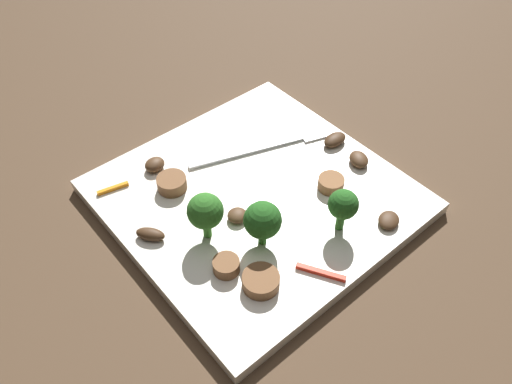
# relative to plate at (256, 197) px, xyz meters

# --- Properties ---
(ground_plane) EXTENTS (1.40, 1.40, 0.00)m
(ground_plane) POSITION_rel_plate_xyz_m (0.00, 0.00, -0.01)
(ground_plane) COLOR #4C3826
(plate) EXTENTS (0.30, 0.30, 0.02)m
(plate) POSITION_rel_plate_xyz_m (0.00, 0.00, 0.00)
(plate) COLOR white
(plate) RESTS_ON ground_plane
(fork) EXTENTS (0.17, 0.07, 0.00)m
(fork) POSITION_rel_plate_xyz_m (0.06, 0.04, 0.01)
(fork) COLOR silver
(fork) RESTS_ON plate
(broccoli_floret_0) EXTENTS (0.03, 0.03, 0.05)m
(broccoli_floret_0) POSITION_rel_plate_xyz_m (0.03, -0.09, 0.04)
(broccoli_floret_0) COLOR #296420
(broccoli_floret_0) RESTS_ON plate
(broccoli_floret_1) EXTENTS (0.04, 0.04, 0.06)m
(broccoli_floret_1) POSITION_rel_plate_xyz_m (-0.08, -0.01, 0.04)
(broccoli_floret_1) COLOR #347525
(broccoli_floret_1) RESTS_ON plate
(broccoli_floret_2) EXTENTS (0.04, 0.04, 0.05)m
(broccoli_floret_2) POSITION_rel_plate_xyz_m (-0.04, -0.06, 0.04)
(broccoli_floret_2) COLOR #296420
(broccoli_floret_2) RESTS_ON plate
(sausage_slice_0) EXTENTS (0.04, 0.04, 0.01)m
(sausage_slice_0) POSITION_rel_plate_xyz_m (0.07, -0.05, 0.01)
(sausage_slice_0) COLOR brown
(sausage_slice_0) RESTS_ON plate
(sausage_slice_1) EXTENTS (0.03, 0.03, 0.01)m
(sausage_slice_1) POSITION_rel_plate_xyz_m (-0.09, -0.06, 0.01)
(sausage_slice_1) COLOR brown
(sausage_slice_1) RESTS_ON plate
(sausage_slice_2) EXTENTS (0.05, 0.05, 0.01)m
(sausage_slice_2) POSITION_rel_plate_xyz_m (-0.07, -0.10, 0.01)
(sausage_slice_2) COLOR brown
(sausage_slice_2) RESTS_ON plate
(sausage_slice_3) EXTENTS (0.05, 0.05, 0.02)m
(sausage_slice_3) POSITION_rel_plate_xyz_m (-0.07, 0.07, 0.02)
(sausage_slice_3) COLOR brown
(sausage_slice_3) RESTS_ON plate
(mushroom_0) EXTENTS (0.03, 0.03, 0.01)m
(mushroom_0) POSITION_rel_plate_xyz_m (0.12, -0.04, 0.01)
(mushroom_0) COLOR #4C331E
(mushroom_0) RESTS_ON plate
(mushroom_1) EXTENTS (0.03, 0.02, 0.01)m
(mushroom_1) POSITION_rel_plate_xyz_m (0.13, -0.00, 0.01)
(mushroom_1) COLOR #422B19
(mushroom_1) RESTS_ON plate
(mushroom_2) EXTENTS (0.03, 0.03, 0.01)m
(mushroom_2) POSITION_rel_plate_xyz_m (-0.12, 0.02, 0.01)
(mushroom_2) COLOR #422B19
(mushroom_2) RESTS_ON plate
(mushroom_3) EXTENTS (0.03, 0.03, 0.01)m
(mushroom_3) POSITION_rel_plate_xyz_m (0.08, -0.12, 0.01)
(mushroom_3) COLOR #422B19
(mushroom_3) RESTS_ON plate
(mushroom_4) EXTENTS (0.03, 0.03, 0.01)m
(mushroom_4) POSITION_rel_plate_xyz_m (-0.04, -0.02, 0.01)
(mushroom_4) COLOR #4C331E
(mushroom_4) RESTS_ON plate
(mushroom_5) EXTENTS (0.03, 0.02, 0.01)m
(mushroom_5) POSITION_rel_plate_xyz_m (-0.06, 0.10, 0.01)
(mushroom_5) COLOR #4C331E
(mushroom_5) RESTS_ON plate
(pepper_strip_0) EXTENTS (0.04, 0.01, 0.00)m
(pepper_strip_0) POSITION_rel_plate_xyz_m (-0.12, 0.11, 0.01)
(pepper_strip_0) COLOR orange
(pepper_strip_0) RESTS_ON plate
(pepper_strip_1) EXTENTS (0.03, 0.05, 0.00)m
(pepper_strip_1) POSITION_rel_plate_xyz_m (-0.02, -0.12, 0.01)
(pepper_strip_1) COLOR red
(pepper_strip_1) RESTS_ON plate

